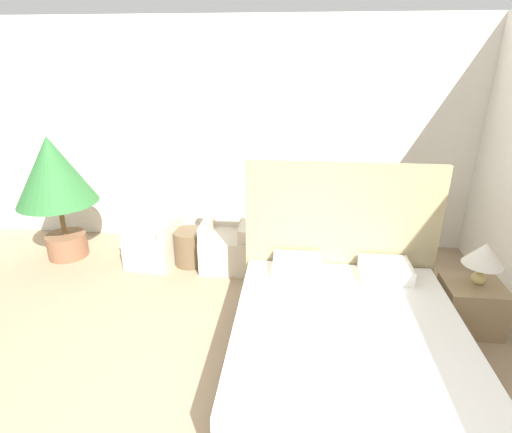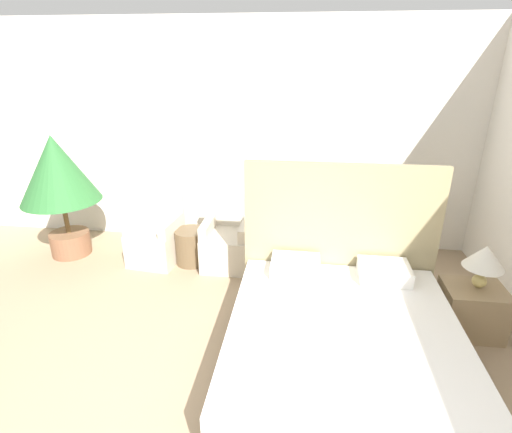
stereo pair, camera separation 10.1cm
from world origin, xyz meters
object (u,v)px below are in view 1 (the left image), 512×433
table_lamp (484,256)px  side_table (190,247)px  bed (346,338)px  nightstand (471,307)px  armchair_near_window_right (226,245)px  armchair_near_window_left (155,241)px  potted_palm (54,177)px

table_lamp → side_table: table_lamp is taller
bed → nightstand: bearing=28.5°
side_table → nightstand: bearing=-18.4°
nightstand → bed: bearing=-151.5°
armchair_near_window_right → armchair_near_window_left: bearing=180.0°
bed → armchair_near_window_right: (-1.27, 1.68, -0.04)m
bed → nightstand: bed is taller
nightstand → side_table: (-2.97, 0.99, -0.01)m
nightstand → table_lamp: size_ratio=1.29×
potted_palm → nightstand: (4.62, -1.03, -0.83)m
nightstand → side_table: 3.13m
potted_palm → nightstand: bearing=-12.6°
armchair_near_window_left → nightstand: armchair_near_window_left is taller
armchair_near_window_right → side_table: armchair_near_window_right is taller
bed → table_lamp: 1.52m
table_lamp → potted_palm: bearing=167.8°
bed → table_lamp: bed is taller
armchair_near_window_left → potted_palm: 1.43m
potted_palm → nightstand: 4.80m
bed → nightstand: 1.42m
armchair_near_window_left → table_lamp: 3.62m
armchair_near_window_right → nightstand: size_ratio=1.50×
bed → armchair_near_window_right: bearing=127.1°
armchair_near_window_left → nightstand: 3.57m
potted_palm → table_lamp: 4.76m
potted_palm → side_table: bearing=-1.4°
nightstand → table_lamp: 0.53m
armchair_near_window_right → nightstand: (2.52, -1.01, -0.03)m
armchair_near_window_right → side_table: bearing=-177.3°
armchair_near_window_left → side_table: 0.46m
nightstand → potted_palm: bearing=167.4°
nightstand → table_lamp: bearing=48.2°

